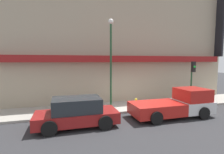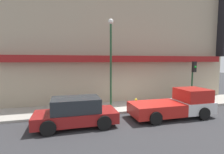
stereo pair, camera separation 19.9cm
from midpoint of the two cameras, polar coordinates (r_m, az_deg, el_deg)
ground_plane at (r=12.15m, az=8.65°, el=-11.42°), size 80.00×80.00×0.00m
sidewalk at (r=13.43m, az=6.11°, el=-9.43°), size 36.00×2.92×0.15m
building at (r=15.82m, az=2.41°, el=10.48°), size 19.80×3.80×11.29m
pickup_truck at (r=11.78m, az=20.72°, el=-8.41°), size 5.14×2.15×1.72m
parked_car at (r=9.65m, az=-11.09°, el=-11.27°), size 4.31×2.02×1.54m
fire_hydrant at (r=12.46m, az=8.29°, el=-8.59°), size 0.20×0.20×0.72m
street_lamp at (r=12.09m, az=0.09°, el=7.51°), size 0.36×0.36×6.17m
traffic_light at (r=14.62m, az=25.33°, el=0.64°), size 0.28×0.42×3.29m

